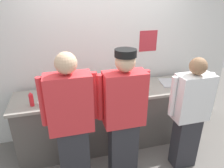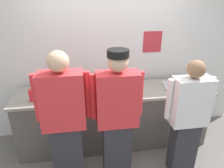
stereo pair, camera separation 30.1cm
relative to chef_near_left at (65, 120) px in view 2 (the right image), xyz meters
The scene contains 14 objects.
ground_plane 1.19m from the chef_near_left, 24.42° to the left, with size 9.00×9.00×0.00m, color slate.
wall_back 1.41m from the chef_near_left, 58.68° to the left, with size 4.56×0.11×2.79m.
prep_counter 1.06m from the chef_near_left, 44.12° to the left, with size 2.91×0.67×0.93m.
chef_near_left is the anchor object (origin of this frame).
chef_center 0.61m from the chef_near_left, ahead, with size 0.62×0.24×1.72m.
chef_far_right 1.50m from the chef_near_left, ahead, with size 0.59×0.24×1.58m.
plate_stack_front 0.61m from the chef_near_left, 64.83° to the left, with size 0.21×0.21×0.10m.
plate_stack_rear 0.68m from the chef_near_left, 95.31° to the left, with size 0.25×0.25×0.08m.
mixing_bowl_steel 0.94m from the chef_near_left, 49.10° to the left, with size 0.36×0.36×0.14m, color #B7BABF.
sheet_tray 1.85m from the chef_near_left, 21.23° to the left, with size 0.51×0.34×0.02m, color #B7BABF.
squeeze_bottle_primary 0.69m from the chef_near_left, 131.96° to the left, with size 0.06×0.06×0.20m.
ramekin_yellow_sauce 0.60m from the chef_near_left, 124.22° to the left, with size 0.10×0.10×0.04m.
ramekin_green_sauce 0.82m from the chef_near_left, 69.88° to the left, with size 0.11×0.11×0.04m.
deli_cup 1.08m from the chef_near_left, 34.17° to the left, with size 0.09×0.09×0.10m, color white.
Camera 2 is at (-0.45, -2.34, 2.24)m, focal length 32.66 mm.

